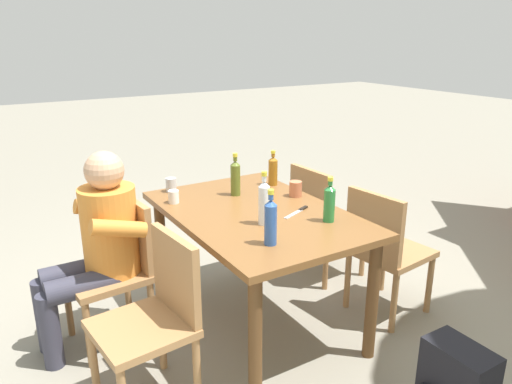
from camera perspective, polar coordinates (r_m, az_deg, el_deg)
ground_plane at (r=3.29m, az=-0.00°, el=-15.01°), size 24.00×24.00×0.00m
dining_table at (r=2.98m, az=-0.00°, el=-4.09°), size 1.41×0.93×0.78m
chair_near_left at (r=3.06m, az=-15.77°, el=-8.00°), size 0.48×0.48×0.87m
chair_far_right at (r=3.27m, az=14.70°, el=-6.17°), size 0.49×0.49×0.87m
chair_far_left at (r=3.70m, az=7.63°, el=-2.81°), size 0.46×0.46×0.87m
chair_near_right at (r=2.52m, az=-11.61°, el=-13.63°), size 0.48×0.48×0.87m
person_in_white_shirt at (r=2.96m, az=-18.03°, el=-5.55°), size 0.47×0.62×1.18m
bottle_blue at (r=2.44m, az=1.72°, el=-3.42°), size 0.06×0.06×0.29m
bottle_green at (r=2.78m, az=8.56°, el=-1.22°), size 0.06×0.06×0.26m
bottle_olive at (r=3.19m, az=-2.42°, el=1.73°), size 0.06×0.06×0.28m
bottle_amber at (r=3.42m, az=1.99°, el=2.55°), size 0.06×0.06×0.25m
bottle_clear at (r=2.70m, az=0.94°, el=-1.15°), size 0.06×0.06×0.31m
cup_steel at (r=3.33m, az=-9.88°, el=0.83°), size 0.07×0.07×0.09m
cup_terracotta at (r=3.20m, az=4.64°, el=0.37°), size 0.08×0.08×0.10m
cup_white at (r=3.11m, az=-9.60°, el=-0.55°), size 0.07×0.07×0.08m
table_knife at (r=2.93m, az=4.92°, el=-2.27°), size 0.11×0.23×0.01m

